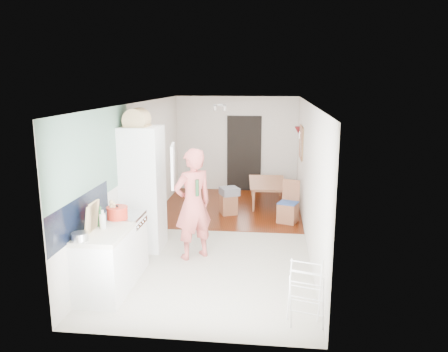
% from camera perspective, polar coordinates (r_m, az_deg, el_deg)
% --- Properties ---
extents(room_shell, '(3.20, 7.00, 2.50)m').
position_cam_1_polar(room_shell, '(8.12, -0.39, 0.64)').
color(room_shell, silver).
rests_on(room_shell, ground).
extents(floor, '(3.20, 7.00, 0.01)m').
position_cam_1_polar(floor, '(8.47, -0.37, -7.67)').
color(floor, beige).
rests_on(floor, ground).
extents(wood_floor_overlay, '(3.20, 3.30, 0.01)m').
position_cam_1_polar(wood_floor_overlay, '(10.21, 0.85, -4.08)').
color(wood_floor_overlay, '#5D1B0A').
rests_on(wood_floor_overlay, room_shell).
extents(sage_wall_panel, '(0.02, 3.00, 1.30)m').
position_cam_1_polar(sage_wall_panel, '(6.50, -16.62, 2.52)').
color(sage_wall_panel, slate).
rests_on(sage_wall_panel, room_shell).
extents(tile_splashback, '(0.02, 1.90, 0.50)m').
position_cam_1_polar(tile_splashback, '(6.17, -18.14, -4.80)').
color(tile_splashback, black).
rests_on(tile_splashback, room_shell).
extents(doorway_recess, '(0.90, 0.04, 2.00)m').
position_cam_1_polar(doorway_recess, '(11.56, 2.64, 2.92)').
color(doorway_recess, black).
rests_on(doorway_recess, room_shell).
extents(base_cabinet, '(0.60, 0.90, 0.86)m').
position_cam_1_polar(base_cabinet, '(6.30, -15.29, -11.22)').
color(base_cabinet, white).
rests_on(base_cabinet, room_shell).
extents(worktop, '(0.62, 0.92, 0.06)m').
position_cam_1_polar(worktop, '(6.14, -15.53, -7.27)').
color(worktop, beige).
rests_on(worktop, room_shell).
extents(range_cooker, '(0.60, 0.60, 0.88)m').
position_cam_1_polar(range_cooker, '(6.95, -13.02, -8.74)').
color(range_cooker, white).
rests_on(range_cooker, room_shell).
extents(cooker_top, '(0.60, 0.60, 0.04)m').
position_cam_1_polar(cooker_top, '(6.80, -13.21, -5.12)').
color(cooker_top, '#BABABD').
rests_on(cooker_top, room_shell).
extents(fridge_housing, '(0.66, 0.66, 2.15)m').
position_cam_1_polar(fridge_housing, '(7.67, -10.54, -1.62)').
color(fridge_housing, white).
rests_on(fridge_housing, room_shell).
extents(fridge_door, '(0.14, 0.56, 0.70)m').
position_cam_1_polar(fridge_door, '(7.13, -6.69, 1.35)').
color(fridge_door, white).
rests_on(fridge_door, room_shell).
extents(fridge_interior, '(0.02, 0.52, 0.66)m').
position_cam_1_polar(fridge_interior, '(7.49, -8.42, 1.83)').
color(fridge_interior, white).
rests_on(fridge_interior, room_shell).
extents(pinboard, '(0.03, 0.90, 0.70)m').
position_cam_1_polar(pinboard, '(9.91, 10.07, 4.36)').
color(pinboard, tan).
rests_on(pinboard, room_shell).
extents(pinboard_frame, '(0.00, 0.94, 0.74)m').
position_cam_1_polar(pinboard_frame, '(9.91, 9.98, 4.36)').
color(pinboard_frame, '#925E3C').
rests_on(pinboard_frame, room_shell).
extents(wall_sconce, '(0.18, 0.18, 0.16)m').
position_cam_1_polar(wall_sconce, '(10.53, 9.68, 5.94)').
color(wall_sconce, maroon).
rests_on(wall_sconce, room_shell).
extents(person, '(0.95, 0.91, 2.18)m').
position_cam_1_polar(person, '(7.12, -4.09, -2.40)').
color(person, '#D35E58').
rests_on(person, floor).
extents(dining_table, '(0.82, 1.36, 0.46)m').
position_cam_1_polar(dining_table, '(10.50, 5.85, -2.41)').
color(dining_table, '#925E3C').
rests_on(dining_table, floor).
extents(dining_chair, '(0.48, 0.48, 0.88)m').
position_cam_1_polar(dining_chair, '(9.12, 8.38, -3.40)').
color(dining_chair, '#925E3C').
rests_on(dining_chair, floor).
extents(stool, '(0.44, 0.44, 0.44)m').
position_cam_1_polar(stool, '(9.64, 0.58, -3.77)').
color(stool, '#925E3C').
rests_on(stool, floor).
extents(grey_drape, '(0.50, 0.50, 0.17)m').
position_cam_1_polar(grey_drape, '(9.57, 0.71, -2.00)').
color(grey_drape, slate).
rests_on(grey_drape, stool).
extents(drying_rack, '(0.47, 0.45, 0.77)m').
position_cam_1_polar(drying_rack, '(5.51, 10.63, -15.13)').
color(drying_rack, white).
rests_on(drying_rack, floor).
extents(bread_bin, '(0.45, 0.43, 0.22)m').
position_cam_1_polar(bread_bin, '(7.48, -11.32, 7.19)').
color(bread_bin, '#DBC281').
rests_on(bread_bin, fridge_housing).
extents(red_casserole, '(0.32, 0.32, 0.18)m').
position_cam_1_polar(red_casserole, '(6.60, -13.77, -4.67)').
color(red_casserole, red).
rests_on(red_casserole, cooker_top).
extents(steel_pan, '(0.26, 0.26, 0.11)m').
position_cam_1_polar(steel_pan, '(5.86, -18.33, -7.54)').
color(steel_pan, '#BABABD').
rests_on(steel_pan, worktop).
extents(held_bottle, '(0.06, 0.06, 0.27)m').
position_cam_1_polar(held_bottle, '(6.93, -3.53, -1.56)').
color(held_bottle, '#1D4323').
rests_on(held_bottle, person).
extents(bottle_a, '(0.08, 0.08, 0.29)m').
position_cam_1_polar(bottle_a, '(6.32, -16.03, -5.07)').
color(bottle_a, '#1D4323').
rests_on(bottle_a, worktop).
extents(bottle_b, '(0.06, 0.06, 0.25)m').
position_cam_1_polar(bottle_b, '(6.23, -15.76, -5.50)').
color(bottle_b, '#1D4323').
rests_on(bottle_b, worktop).
extents(bottle_c, '(0.11, 0.11, 0.21)m').
position_cam_1_polar(bottle_c, '(6.22, -15.55, -5.70)').
color(bottle_c, beige).
rests_on(bottle_c, worktop).
extents(pepper_mill_front, '(0.07, 0.07, 0.23)m').
position_cam_1_polar(pepper_mill_front, '(6.58, -14.44, -4.54)').
color(pepper_mill_front, '#DBC281').
rests_on(pepper_mill_front, worktop).
extents(pepper_mill_back, '(0.07, 0.07, 0.20)m').
position_cam_1_polar(pepper_mill_back, '(6.58, -14.16, -4.66)').
color(pepper_mill_back, '#DBC281').
rests_on(pepper_mill_back, worktop).
extents(chopping_boards, '(0.09, 0.31, 0.42)m').
position_cam_1_polar(chopping_boards, '(6.08, -16.88, -5.16)').
color(chopping_boards, '#DBC281').
rests_on(chopping_boards, worktop).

